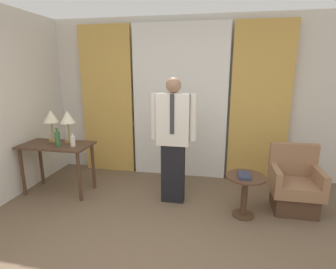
{
  "coord_description": "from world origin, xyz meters",
  "views": [
    {
      "loc": [
        0.64,
        -1.74,
        1.84
      ],
      "look_at": [
        0.02,
        1.52,
        1.02
      ],
      "focal_mm": 28.0,
      "sensor_mm": 36.0,
      "label": 1
    }
  ],
  "objects_px": {
    "bottle_by_lamp": "(58,139)",
    "book": "(244,175)",
    "table_lamp_left": "(51,118)",
    "side_table": "(245,189)",
    "bottle_near_edge": "(73,141)",
    "person": "(173,137)",
    "armchair": "(294,187)",
    "table_lamp_right": "(68,119)",
    "desk": "(57,153)"
  },
  "relations": [
    {
      "from": "side_table",
      "to": "desk",
      "type": "bearing_deg",
      "value": 176.04
    },
    {
      "from": "bottle_by_lamp",
      "to": "side_table",
      "type": "distance_m",
      "value": 2.67
    },
    {
      "from": "table_lamp_left",
      "to": "person",
      "type": "bearing_deg",
      "value": -2.76
    },
    {
      "from": "desk",
      "to": "book",
      "type": "height_order",
      "value": "desk"
    },
    {
      "from": "bottle_near_edge",
      "to": "person",
      "type": "distance_m",
      "value": 1.46
    },
    {
      "from": "table_lamp_left",
      "to": "armchair",
      "type": "xyz_separation_m",
      "value": [
        3.52,
        -0.03,
        -0.8
      ]
    },
    {
      "from": "table_lamp_right",
      "to": "desk",
      "type": "bearing_deg",
      "value": -134.42
    },
    {
      "from": "bottle_by_lamp",
      "to": "book",
      "type": "distance_m",
      "value": 2.62
    },
    {
      "from": "table_lamp_left",
      "to": "bottle_by_lamp",
      "type": "xyz_separation_m",
      "value": [
        0.24,
        -0.24,
        -0.25
      ]
    },
    {
      "from": "table_lamp_left",
      "to": "armchair",
      "type": "relative_size",
      "value": 0.56
    },
    {
      "from": "table_lamp_left",
      "to": "side_table",
      "type": "relative_size",
      "value": 0.88
    },
    {
      "from": "person",
      "to": "armchair",
      "type": "height_order",
      "value": "person"
    },
    {
      "from": "desk",
      "to": "bottle_by_lamp",
      "type": "height_order",
      "value": "bottle_by_lamp"
    },
    {
      "from": "person",
      "to": "book",
      "type": "bearing_deg",
      "value": -15.67
    },
    {
      "from": "bottle_near_edge",
      "to": "person",
      "type": "xyz_separation_m",
      "value": [
        1.45,
        0.1,
        0.11
      ]
    },
    {
      "from": "table_lamp_right",
      "to": "bottle_by_lamp",
      "type": "distance_m",
      "value": 0.35
    },
    {
      "from": "table_lamp_right",
      "to": "person",
      "type": "xyz_separation_m",
      "value": [
        1.62,
        -0.09,
        -0.17
      ]
    },
    {
      "from": "bottle_by_lamp",
      "to": "book",
      "type": "relative_size",
      "value": 1.12
    },
    {
      "from": "desk",
      "to": "armchair",
      "type": "height_order",
      "value": "armchair"
    },
    {
      "from": "person",
      "to": "book",
      "type": "distance_m",
      "value": 1.05
    },
    {
      "from": "table_lamp_left",
      "to": "bottle_near_edge",
      "type": "xyz_separation_m",
      "value": [
        0.44,
        -0.19,
        -0.28
      ]
    },
    {
      "from": "side_table",
      "to": "bottle_near_edge",
      "type": "bearing_deg",
      "value": 176.69
    },
    {
      "from": "desk",
      "to": "table_lamp_left",
      "type": "xyz_separation_m",
      "value": [
        -0.14,
        0.14,
        0.49
      ]
    },
    {
      "from": "bottle_near_edge",
      "to": "bottle_by_lamp",
      "type": "relative_size",
      "value": 0.69
    },
    {
      "from": "desk",
      "to": "person",
      "type": "height_order",
      "value": "person"
    },
    {
      "from": "desk",
      "to": "person",
      "type": "bearing_deg",
      "value": 1.58
    },
    {
      "from": "desk",
      "to": "bottle_by_lamp",
      "type": "xyz_separation_m",
      "value": [
        0.1,
        -0.1,
        0.24
      ]
    },
    {
      "from": "bottle_by_lamp",
      "to": "desk",
      "type": "bearing_deg",
      "value": 135.51
    },
    {
      "from": "desk",
      "to": "bottle_by_lamp",
      "type": "distance_m",
      "value": 0.28
    },
    {
      "from": "table_lamp_left",
      "to": "bottle_by_lamp",
      "type": "relative_size",
      "value": 1.76
    },
    {
      "from": "table_lamp_left",
      "to": "bottle_by_lamp",
      "type": "bearing_deg",
      "value": -45.12
    },
    {
      "from": "bottle_near_edge",
      "to": "bottle_by_lamp",
      "type": "height_order",
      "value": "bottle_by_lamp"
    },
    {
      "from": "bottle_near_edge",
      "to": "bottle_by_lamp",
      "type": "distance_m",
      "value": 0.21
    },
    {
      "from": "person",
      "to": "table_lamp_left",
      "type": "bearing_deg",
      "value": 177.24
    },
    {
      "from": "bottle_near_edge",
      "to": "book",
      "type": "distance_m",
      "value": 2.41
    },
    {
      "from": "table_lamp_right",
      "to": "bottle_by_lamp",
      "type": "bearing_deg",
      "value": -98.35
    },
    {
      "from": "person",
      "to": "armchair",
      "type": "relative_size",
      "value": 2.0
    },
    {
      "from": "table_lamp_left",
      "to": "side_table",
      "type": "bearing_deg",
      "value": -6.56
    },
    {
      "from": "table_lamp_right",
      "to": "side_table",
      "type": "bearing_deg",
      "value": -7.25
    },
    {
      "from": "desk",
      "to": "bottle_near_edge",
      "type": "relative_size",
      "value": 5.49
    },
    {
      "from": "side_table",
      "to": "table_lamp_left",
      "type": "bearing_deg",
      "value": 173.44
    },
    {
      "from": "side_table",
      "to": "book",
      "type": "bearing_deg",
      "value": -128.63
    },
    {
      "from": "table_lamp_left",
      "to": "book",
      "type": "xyz_separation_m",
      "value": [
        2.84,
        -0.36,
        -0.56
      ]
    },
    {
      "from": "person",
      "to": "book",
      "type": "height_order",
      "value": "person"
    },
    {
      "from": "desk",
      "to": "table_lamp_left",
      "type": "bearing_deg",
      "value": 134.42
    },
    {
      "from": "desk",
      "to": "book",
      "type": "distance_m",
      "value": 2.71
    },
    {
      "from": "desk",
      "to": "table_lamp_right",
      "type": "distance_m",
      "value": 0.53
    },
    {
      "from": "desk",
      "to": "side_table",
      "type": "relative_size",
      "value": 1.87
    },
    {
      "from": "bottle_near_edge",
      "to": "person",
      "type": "relative_size",
      "value": 0.11
    },
    {
      "from": "person",
      "to": "desk",
      "type": "bearing_deg",
      "value": -178.42
    }
  ]
}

